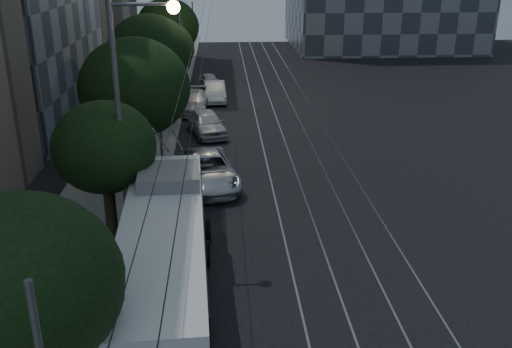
{
  "coord_description": "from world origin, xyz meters",
  "views": [
    {
      "loc": [
        -2.15,
        -18.07,
        10.83
      ],
      "look_at": [
        -0.77,
        4.46,
        2.18
      ],
      "focal_mm": 40.0,
      "sensor_mm": 36.0,
      "label": 1
    }
  ],
  "objects_px": {
    "car_white_b": "(193,102)",
    "car_white_c": "(215,92)",
    "car_white_a": "(207,123)",
    "trolleybus": "(165,259)",
    "pickup_silver": "(207,170)",
    "car_white_d": "(210,81)",
    "streetlamp_far": "(184,15)",
    "streetlamp_near": "(130,110)"
  },
  "relations": [
    {
      "from": "car_white_d",
      "to": "streetlamp_near",
      "type": "xyz_separation_m",
      "value": [
        -2.11,
        -30.38,
        5.29
      ]
    },
    {
      "from": "car_white_a",
      "to": "streetlamp_far",
      "type": "distance_m",
      "value": 10.16
    },
    {
      "from": "trolleybus",
      "to": "car_white_c",
      "type": "height_order",
      "value": "trolleybus"
    },
    {
      "from": "car_white_c",
      "to": "streetlamp_near",
      "type": "xyz_separation_m",
      "value": [
        -2.6,
        -25.45,
        5.14
      ]
    },
    {
      "from": "streetlamp_far",
      "to": "trolleybus",
      "type": "bearing_deg",
      "value": -88.6
    },
    {
      "from": "trolleybus",
      "to": "pickup_silver",
      "type": "bearing_deg",
      "value": 81.01
    },
    {
      "from": "car_white_b",
      "to": "car_white_d",
      "type": "distance_m",
      "value": 8.22
    },
    {
      "from": "car_white_b",
      "to": "car_white_c",
      "type": "relative_size",
      "value": 1.12
    },
    {
      "from": "car_white_a",
      "to": "car_white_c",
      "type": "bearing_deg",
      "value": 72.56
    },
    {
      "from": "car_white_b",
      "to": "streetlamp_far",
      "type": "xyz_separation_m",
      "value": [
        -0.47,
        2.06,
        6.03
      ]
    },
    {
      "from": "pickup_silver",
      "to": "car_white_c",
      "type": "distance_m",
      "value": 17.91
    },
    {
      "from": "car_white_c",
      "to": "trolleybus",
      "type": "bearing_deg",
      "value": -96.04
    },
    {
      "from": "streetlamp_near",
      "to": "streetlamp_far",
      "type": "relative_size",
      "value": 0.86
    },
    {
      "from": "car_white_a",
      "to": "streetlamp_near",
      "type": "distance_m",
      "value": 17.17
    },
    {
      "from": "car_white_a",
      "to": "streetlamp_far",
      "type": "bearing_deg",
      "value": 86.73
    },
    {
      "from": "car_white_b",
      "to": "car_white_c",
      "type": "height_order",
      "value": "car_white_c"
    },
    {
      "from": "car_white_c",
      "to": "car_white_d",
      "type": "distance_m",
      "value": 4.95
    },
    {
      "from": "car_white_b",
      "to": "streetlamp_far",
      "type": "distance_m",
      "value": 6.39
    },
    {
      "from": "car_white_a",
      "to": "car_white_b",
      "type": "height_order",
      "value": "car_white_a"
    },
    {
      "from": "pickup_silver",
      "to": "car_white_a",
      "type": "height_order",
      "value": "pickup_silver"
    },
    {
      "from": "car_white_a",
      "to": "car_white_b",
      "type": "relative_size",
      "value": 0.89
    },
    {
      "from": "pickup_silver",
      "to": "car_white_b",
      "type": "distance_m",
      "value": 14.76
    },
    {
      "from": "trolleybus",
      "to": "car_white_d",
      "type": "height_order",
      "value": "trolleybus"
    },
    {
      "from": "car_white_a",
      "to": "car_white_d",
      "type": "xyz_separation_m",
      "value": [
        -0.04,
        14.13,
        -0.17
      ]
    },
    {
      "from": "streetlamp_near",
      "to": "streetlamp_far",
      "type": "xyz_separation_m",
      "value": [
        0.53,
        24.29,
        0.88
      ]
    },
    {
      "from": "car_white_b",
      "to": "streetlamp_far",
      "type": "height_order",
      "value": "streetlamp_far"
    },
    {
      "from": "car_white_a",
      "to": "car_white_b",
      "type": "distance_m",
      "value": 6.1
    },
    {
      "from": "trolleybus",
      "to": "car_white_a",
      "type": "relative_size",
      "value": 2.72
    },
    {
      "from": "trolleybus",
      "to": "car_white_d",
      "type": "relative_size",
      "value": 3.5
    },
    {
      "from": "streetlamp_near",
      "to": "car_white_a",
      "type": "bearing_deg",
      "value": 82.44
    },
    {
      "from": "car_white_b",
      "to": "streetlamp_far",
      "type": "bearing_deg",
      "value": 104.96
    },
    {
      "from": "car_white_c",
      "to": "car_white_d",
      "type": "height_order",
      "value": "car_white_c"
    },
    {
      "from": "car_white_a",
      "to": "pickup_silver",
      "type": "bearing_deg",
      "value": -103.51
    },
    {
      "from": "car_white_d",
      "to": "streetlamp_far",
      "type": "bearing_deg",
      "value": -117.23
    },
    {
      "from": "car_white_b",
      "to": "car_white_c",
      "type": "distance_m",
      "value": 3.59
    },
    {
      "from": "streetlamp_near",
      "to": "streetlamp_far",
      "type": "distance_m",
      "value": 24.31
    },
    {
      "from": "car_white_d",
      "to": "streetlamp_far",
      "type": "distance_m",
      "value": 8.81
    },
    {
      "from": "trolleybus",
      "to": "streetlamp_near",
      "type": "height_order",
      "value": "streetlamp_near"
    },
    {
      "from": "trolleybus",
      "to": "pickup_silver",
      "type": "xyz_separation_m",
      "value": [
        1.14,
        10.51,
        -0.9
      ]
    },
    {
      "from": "streetlamp_far",
      "to": "car_white_a",
      "type": "bearing_deg",
      "value": -78.57
    },
    {
      "from": "streetlamp_far",
      "to": "car_white_b",
      "type": "bearing_deg",
      "value": -77.16
    },
    {
      "from": "car_white_b",
      "to": "streetlamp_near",
      "type": "distance_m",
      "value": 22.84
    }
  ]
}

